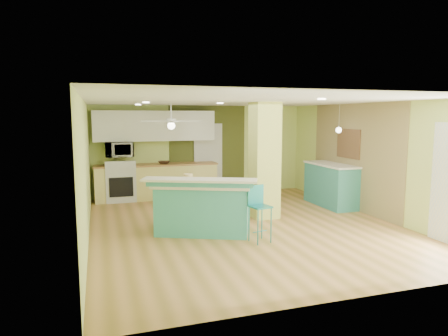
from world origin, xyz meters
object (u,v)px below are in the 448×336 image
Objects in this scene: bar_stool at (258,204)px; fruit_bowl at (164,163)px; peninsula at (203,206)px; side_counter at (331,185)px; canister at (188,178)px.

fruit_bowl reaches higher than bar_stool.
peninsula reaches higher than side_counter.
bar_stool is at bearing -143.39° from side_counter.
fruit_bowl is (-0.19, 3.35, 0.47)m from peninsula.
side_counter is (3.62, 1.30, 0.02)m from peninsula.
side_counter reaches higher than bar_stool.
fruit_bowl is at bearing 91.30° from bar_stool.
canister reaches higher than peninsula.
side_counter is at bearing 24.57° from bar_stool.
fruit_bowl is 1.89× the size of canister.
side_counter is 4.06m from canister.
canister is at bearing -90.97° from fruit_bowl.
side_counter reaches higher than fruit_bowl.
fruit_bowl is (-0.98, 4.15, 0.31)m from bar_stool.
canister reaches higher than side_counter.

